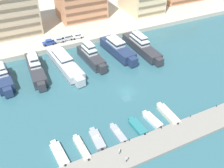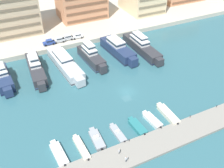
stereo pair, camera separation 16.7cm
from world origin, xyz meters
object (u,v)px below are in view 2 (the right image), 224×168
Objects in this scene: motorboat_white_center_right at (152,120)px; pedestrian_mid_deck at (126,159)px; motorboat_cream_left at (81,148)px; car_blue_far_left at (49,42)px; motorboat_teal_center at (137,127)px; motorboat_cream_mid_right at (168,114)px; car_silver_left at (59,40)px; pedestrian_near_edge at (119,151)px; car_silver_mid_left at (67,37)px; yacht_silver_mid_left at (65,63)px; yacht_charcoal_left at (36,68)px; yacht_navy_far_left at (3,77)px; yacht_charcoal_center_left at (91,56)px; yacht_charcoal_center_right at (141,46)px; motorboat_grey_mid_left at (97,139)px; car_white_center_left at (77,36)px; motorboat_white_far_left at (59,154)px; yacht_navy_center at (118,49)px; motorboat_grey_center_left at (118,133)px.

motorboat_white_center_right is 4.01× the size of pedestrian_mid_deck.
motorboat_cream_left is 1.86× the size of car_blue_far_left.
motorboat_white_center_right is at bearing 4.90° from motorboat_teal_center.
car_silver_left is (-14.05, 45.95, 2.12)m from motorboat_cream_mid_right.
pedestrian_mid_deck is (0.42, -2.37, 0.02)m from pedestrian_near_edge.
car_silver_mid_left reaches higher than motorboat_cream_mid_right.
car_silver_left is (-5.15, 46.29, 2.14)m from motorboat_teal_center.
yacht_silver_mid_left is 3.54× the size of motorboat_white_center_right.
yacht_charcoal_left reaches higher than car_silver_left.
motorboat_white_center_right is at bearing -57.41° from yacht_charcoal_left.
yacht_charcoal_center_left is at bearing -0.73° from yacht_navy_far_left.
pedestrian_near_edge is (-26.83, -35.80, -0.42)m from yacht_charcoal_center_right.
motorboat_white_center_right is 12.94m from pedestrian_near_edge.
car_silver_left is at bearing 147.79° from yacht_charcoal_center_right.
yacht_charcoal_center_right is 3.30× the size of motorboat_grey_mid_left.
car_white_center_left is at bearing 57.62° from yacht_silver_mid_left.
pedestrian_near_edge is at bearing -126.85° from yacht_charcoal_center_right.
yacht_charcoal_center_left is at bearing 57.48° from motorboat_white_far_left.
yacht_navy_center is at bearing -56.41° from car_white_center_left.
car_white_center_left is (18.13, 13.65, 0.57)m from yacht_charcoal_left.
car_blue_far_left is at bearing 60.48° from yacht_charcoal_left.
yacht_silver_mid_left is 15.98m from car_silver_mid_left.
yacht_charcoal_center_right is at bearing 63.55° from motorboat_white_center_right.
pedestrian_mid_deck is (0.63, -39.15, -0.13)m from yacht_silver_mid_left.
car_silver_mid_left is at bearing 31.59° from yacht_navy_far_left.
car_silver_mid_left is at bearing 86.32° from motorboat_grey_center_left.
pedestrian_mid_deck is (-15.83, -7.74, 1.08)m from motorboat_cream_mid_right.
motorboat_white_center_right is 46.79m from car_silver_mid_left.
pedestrian_near_edge is at bearing -95.95° from car_silver_mid_left.
yacht_navy_far_left is 43.76m from motorboat_white_center_right.
car_silver_left is (-0.19, 46.03, 2.28)m from motorboat_grey_center_left.
car_white_center_left reaches higher than motorboat_teal_center.
pedestrian_mid_deck is (-1.97, -7.66, 1.23)m from motorboat_grey_center_left.
motorboat_cream_left is 47.29m from car_silver_left.
yacht_silver_mid_left is 5.49× the size of car_silver_left.
car_silver_mid_left reaches higher than motorboat_cream_left.
car_blue_far_left is (-28.34, 15.28, 0.64)m from yacht_charcoal_center_right.
yacht_charcoal_left is 12.26× the size of pedestrian_near_edge.
motorboat_white_center_right is (11.91, -31.37, -1.25)m from yacht_silver_mid_left.
yacht_navy_far_left is at bearing 179.27° from yacht_charcoal_center_left.
car_silver_left reaches higher than motorboat_cream_mid_right.
yacht_navy_far_left is 45.36m from yacht_charcoal_center_right.
car_blue_far_left reaches higher than pedestrian_mid_deck.
car_silver_mid_left is at bearing 5.22° from car_blue_far_left.
pedestrian_near_edge is (-18.51, -37.32, -0.42)m from yacht_navy_center.
yacht_navy_center is 43.62m from pedestrian_mid_deck.
car_blue_far_left reaches higher than motorboat_cream_left.
yacht_charcoal_center_right reaches higher than car_silver_mid_left.
motorboat_cream_left is 1.17× the size of motorboat_white_center_right.
motorboat_white_far_left is 47.77m from car_silver_left.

